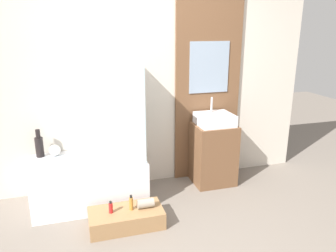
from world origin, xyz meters
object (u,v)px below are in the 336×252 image
(sink, at_px, (215,119))
(vase_round_light, at_px, (55,150))
(wooden_step_bench, at_px, (126,218))
(vase_tall_dark, at_px, (39,146))
(bottle_soap_primary, at_px, (111,208))
(bathtub, at_px, (90,181))
(bottle_soap_secondary, at_px, (131,203))

(sink, xyz_separation_m, vase_round_light, (-1.83, 0.12, -0.24))
(wooden_step_bench, relative_size, vase_tall_dark, 2.30)
(wooden_step_bench, height_order, vase_round_light, vase_round_light)
(vase_tall_dark, bearing_deg, vase_round_light, -7.08)
(sink, bearing_deg, vase_tall_dark, 175.90)
(vase_tall_dark, height_order, bottle_soap_primary, vase_tall_dark)
(wooden_step_bench, xyz_separation_m, vase_tall_dark, (-0.80, 0.79, 0.55))
(bathtub, relative_size, sink, 2.85)
(vase_round_light, relative_size, bottle_soap_secondary, 0.80)
(vase_tall_dark, bearing_deg, wooden_step_bench, -44.79)
(sink, relative_size, vase_round_light, 3.34)
(bottle_soap_primary, height_order, bottle_soap_secondary, bottle_soap_secondary)
(sink, bearing_deg, bottle_soap_primary, -154.08)
(wooden_step_bench, relative_size, bottle_soap_secondary, 4.56)
(bathtub, xyz_separation_m, bottle_soap_primary, (0.15, -0.56, -0.03))
(bathtub, height_order, sink, sink)
(bathtub, bearing_deg, bottle_soap_primary, -74.56)
(vase_tall_dark, xyz_separation_m, vase_round_light, (0.15, -0.02, -0.06))
(sink, bearing_deg, bottle_soap_secondary, -150.32)
(vase_tall_dark, relative_size, vase_round_light, 2.48)
(sink, xyz_separation_m, bottle_soap_secondary, (-1.14, -0.65, -0.58))
(bottle_soap_secondary, bearing_deg, wooden_step_bench, 180.00)
(sink, bearing_deg, bathtub, -176.66)
(wooden_step_bench, bearing_deg, bottle_soap_secondary, 0.00)
(bathtub, relative_size, vase_tall_dark, 3.83)
(vase_round_light, distance_m, bottle_soap_secondary, 1.09)
(sink, relative_size, bottle_soap_secondary, 2.66)
(vase_tall_dark, distance_m, vase_round_light, 0.17)
(wooden_step_bench, height_order, bottle_soap_primary, bottle_soap_primary)
(bottle_soap_primary, bearing_deg, sink, 25.92)
(sink, height_order, bottle_soap_secondary, sink)
(wooden_step_bench, xyz_separation_m, vase_round_light, (-0.64, 0.77, 0.49))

